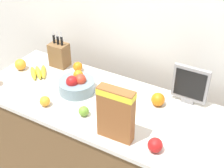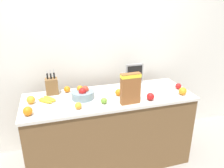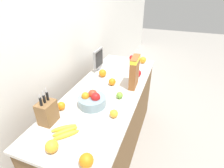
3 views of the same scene
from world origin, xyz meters
The scene contains 14 objects.
wall_back centered at (0.00, 0.56, 1.30)m, with size 9.00×0.06×2.60m.
counter centered at (0.00, 0.00, 0.44)m, with size 1.88×0.69×0.88m.
knife_block centered at (-0.60, 0.24, 0.97)m, with size 0.14×0.11×0.29m.
small_monitor centered at (0.41, 0.27, 1.02)m, with size 0.23×0.03×0.26m.
cereal_box centered at (0.16, -0.24, 1.06)m, with size 0.21×0.07×0.32m.
fruit_bowl centered at (-0.29, 0.02, 0.93)m, with size 0.25×0.25×0.14m.
banana_bunch centered at (-0.66, 0.06, 0.90)m, with size 0.21×0.21×0.04m.
apple_by_knife_block centered at (-0.10, -0.17, 0.91)m, with size 0.06×0.06×0.06m, color #6B9E33.
apple_leftmost centered at (0.39, -0.23, 0.92)m, with size 0.08×0.08×0.08m, color red.
orange_mid_right centered at (0.11, -0.02, 0.92)m, with size 0.08×0.08×0.08m, color orange.
orange_front_right centered at (0.25, 0.15, 0.92)m, with size 0.09×0.09×0.09m, color orange.
orange_front_center centered at (-0.44, 0.24, 0.92)m, with size 0.07×0.07×0.07m, color orange.
orange_near_bowl centered at (-0.37, -0.21, 0.91)m, with size 0.07×0.07×0.07m, color orange.
orange_back_center centered at (-0.82, 0.05, 0.92)m, with size 0.09×0.09×0.09m, color orange.
Camera 1 is at (0.78, -1.37, 2.12)m, focal length 50.00 mm.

